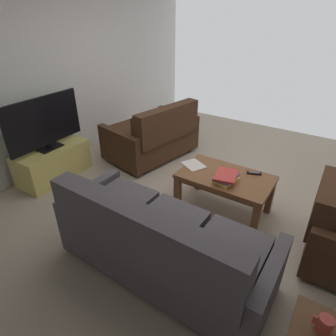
% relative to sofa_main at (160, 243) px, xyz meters
% --- Properties ---
extents(ground_plane, '(4.82, 5.90, 0.01)m').
position_rel_sofa_main_xyz_m(ground_plane, '(0.16, -1.28, -0.38)').
color(ground_plane, tan).
extents(wall_right, '(0.12, 5.90, 2.61)m').
position_rel_sofa_main_xyz_m(wall_right, '(2.57, -1.28, 0.93)').
color(wall_right, silver).
rests_on(wall_right, ground).
extents(sofa_main, '(1.88, 0.81, 0.89)m').
position_rel_sofa_main_xyz_m(sofa_main, '(0.00, 0.00, 0.00)').
color(sofa_main, black).
rests_on(sofa_main, ground).
extents(loveseat_near, '(1.10, 1.49, 0.88)m').
position_rel_sofa_main_xyz_m(loveseat_near, '(1.42, -1.87, -0.01)').
color(loveseat_near, black).
rests_on(loveseat_near, ground).
extents(coffee_table, '(1.01, 0.61, 0.48)m').
position_rel_sofa_main_xyz_m(coffee_table, '(-0.08, -1.17, 0.02)').
color(coffee_table, brown).
rests_on(coffee_table, ground).
extents(tv_stand, '(0.49, 0.99, 0.45)m').
position_rel_sofa_main_xyz_m(tv_stand, '(2.21, -0.58, -0.15)').
color(tv_stand, '#D8C666').
rests_on(tv_stand, ground).
extents(flat_tv, '(0.21, 1.09, 0.69)m').
position_rel_sofa_main_xyz_m(flat_tv, '(2.21, -0.58, 0.43)').
color(flat_tv, black).
rests_on(flat_tv, tv_stand).
extents(coffee_mug, '(0.10, 0.08, 0.10)m').
position_rel_sofa_main_xyz_m(coffee_mug, '(-1.23, 0.19, 0.22)').
color(coffee_mug, '#B23F38').
rests_on(coffee_mug, end_table).
extents(book_stack, '(0.28, 0.33, 0.09)m').
position_rel_sofa_main_xyz_m(book_stack, '(-0.13, -1.07, 0.14)').
color(book_stack, '#E0CC4C').
rests_on(book_stack, coffee_table).
extents(tv_remote, '(0.16, 0.10, 0.02)m').
position_rel_sofa_main_xyz_m(tv_remote, '(-0.33, -1.38, 0.11)').
color(tv_remote, black).
rests_on(tv_remote, coffee_table).
extents(loose_magazine, '(0.33, 0.31, 0.01)m').
position_rel_sofa_main_xyz_m(loose_magazine, '(0.33, -1.19, 0.10)').
color(loose_magazine, silver).
rests_on(loose_magazine, coffee_table).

